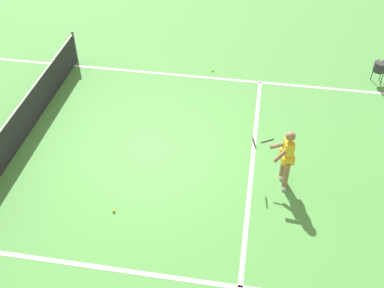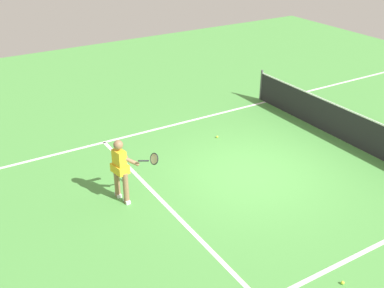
# 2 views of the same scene
# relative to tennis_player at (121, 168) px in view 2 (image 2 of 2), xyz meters

# --- Properties ---
(ground_plane) EXTENTS (28.03, 28.03, 0.00)m
(ground_plane) POSITION_rel_tennis_player_xyz_m (0.61, 3.35, -0.85)
(ground_plane) COLOR #4C9342
(service_line_marking) EXTENTS (7.27, 0.10, 0.01)m
(service_line_marking) POSITION_rel_tennis_player_xyz_m (0.61, 0.73, -0.84)
(service_line_marking) COLOR white
(service_line_marking) RESTS_ON ground
(sideline_left_marking) EXTENTS (0.10, 19.56, 0.01)m
(sideline_left_marking) POSITION_rel_tennis_player_xyz_m (-3.02, 3.35, -0.84)
(sideline_left_marking) COLOR white
(sideline_left_marking) RESTS_ON ground
(sideline_right_marking) EXTENTS (0.10, 19.56, 0.01)m
(sideline_right_marking) POSITION_rel_tennis_player_xyz_m (4.24, 3.35, -0.84)
(sideline_right_marking) COLOR white
(sideline_right_marking) RESTS_ON ground
(court_net) EXTENTS (7.95, 0.08, 1.08)m
(court_net) POSITION_rel_tennis_player_xyz_m (0.61, 6.76, -0.34)
(court_net) COLOR #4C4C51
(court_net) RESTS_ON ground
(tennis_player) EXTENTS (0.70, 1.03, 1.55)m
(tennis_player) POSITION_rel_tennis_player_xyz_m (0.00, 0.00, 0.00)
(tennis_player) COLOR #8C6647
(tennis_player) RESTS_ON ground
(tennis_ball_near) EXTENTS (0.07, 0.07, 0.07)m
(tennis_ball_near) POSITION_rel_tennis_player_xyz_m (4.65, 2.27, -0.81)
(tennis_ball_near) COLOR #D1E533
(tennis_ball_near) RESTS_ON ground
(tennis_ball_far) EXTENTS (0.07, 0.07, 0.07)m
(tennis_ball_far) POSITION_rel_tennis_player_xyz_m (-1.55, 3.70, -0.81)
(tennis_ball_far) COLOR #D1E533
(tennis_ball_far) RESTS_ON ground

